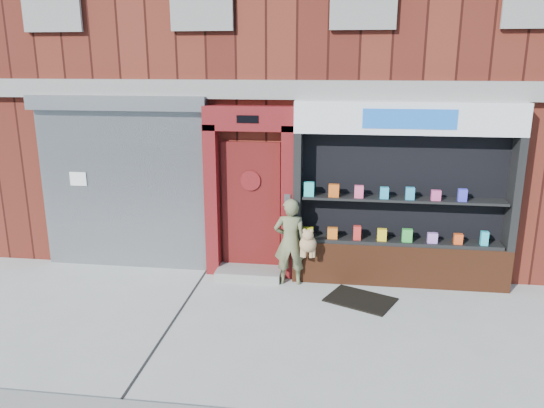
# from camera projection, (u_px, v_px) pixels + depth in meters

# --- Properties ---
(ground) EXTENTS (80.00, 80.00, 0.00)m
(ground) POSITION_uv_depth(u_px,v_px,m) (281.00, 328.00, 7.39)
(ground) COLOR #9E9E99
(ground) RESTS_ON ground
(building) EXTENTS (12.00, 8.16, 8.00)m
(building) POSITION_uv_depth(u_px,v_px,m) (313.00, 42.00, 12.07)
(building) COLOR #4C1811
(building) RESTS_ON ground
(shutter_bay) EXTENTS (3.10, 0.30, 3.04)m
(shutter_bay) POSITION_uv_depth(u_px,v_px,m) (122.00, 173.00, 9.17)
(shutter_bay) COLOR gray
(shutter_bay) RESTS_ON ground
(red_door_bay) EXTENTS (1.52, 0.58, 2.90)m
(red_door_bay) POSITION_uv_depth(u_px,v_px,m) (250.00, 193.00, 8.88)
(red_door_bay) COLOR #5C0F12
(red_door_bay) RESTS_ON ground
(pharmacy_bay) EXTENTS (3.50, 0.41, 3.00)m
(pharmacy_bay) POSITION_uv_depth(u_px,v_px,m) (402.00, 204.00, 8.54)
(pharmacy_bay) COLOR #5A2A15
(pharmacy_bay) RESTS_ON ground
(woman) EXTENTS (0.72, 0.48, 1.46)m
(woman) POSITION_uv_depth(u_px,v_px,m) (292.00, 242.00, 8.66)
(woman) COLOR #676B46
(woman) RESTS_ON ground
(doormat) EXTENTS (1.19, 1.04, 0.02)m
(doormat) POSITION_uv_depth(u_px,v_px,m) (360.00, 300.00, 8.22)
(doormat) COLOR black
(doormat) RESTS_ON ground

